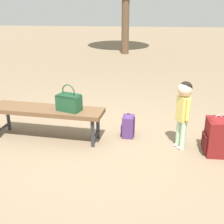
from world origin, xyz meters
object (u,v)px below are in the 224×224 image
Objects in this scene: park_bench at (47,112)px; backpack_large at (216,135)px; handbag at (69,102)px; child_standing at (184,105)px; backpack_small at (128,125)px.

backpack_large reaches higher than park_bench.
park_bench is 3.04× the size of backpack_large.
child_standing is (1.51, -0.04, 0.03)m from handbag.
handbag reaches higher than backpack_small.
child_standing is at bearing -1.68° from handbag.
backpack_large reaches higher than backpack_small.
handbag is 1.96m from backpack_large.
child_standing is at bearing -3.04° from park_bench.
child_standing reaches higher than park_bench.
child_standing is 0.55m from backpack_large.
handbag is 0.69× the size of backpack_large.
child_standing is at bearing -20.44° from backpack_small.
child_standing is 2.55× the size of backpack_small.
backpack_large is at bearing -17.02° from child_standing.
handbag is at bearing 174.93° from backpack_large.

